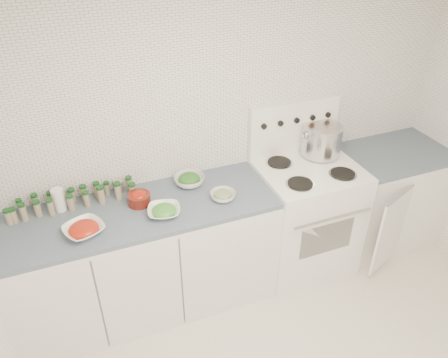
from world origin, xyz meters
TOP-DOWN VIEW (x-y plane):
  - room_walls at (0.00, 0.00)m, footprint 3.54×3.04m
  - counter_left at (-0.82, 1.19)m, footprint 1.85×0.62m
  - stove at (0.48, 1.19)m, footprint 0.76×0.70m
  - counter_right at (1.30, 1.19)m, footprint 0.89×0.78m
  - stock_pot at (0.66, 1.34)m, footprint 0.33×0.31m
  - bowl_tomato at (-1.20, 1.07)m, footprint 0.31×0.31m
  - bowl_snowpea at (-0.69, 1.07)m, footprint 0.26×0.26m
  - bowl_broccoli at (-0.42, 1.35)m, footprint 0.27×0.27m
  - bowl_zucchini at (-0.26, 1.09)m, footprint 0.17×0.17m
  - bowl_pepper at (-0.81, 1.25)m, footprint 0.16×0.16m
  - salt_canister at (-1.32, 1.38)m, footprint 0.09×0.09m
  - tin_can at (-0.92, 1.45)m, footprint 0.08×0.08m
  - spice_cluster at (-1.23, 1.39)m, footprint 0.84×0.16m

SIDE VIEW (x-z plane):
  - counter_right at x=1.30m, z-range 0.00..0.90m
  - counter_left at x=-0.82m, z-range 0.00..0.90m
  - stove at x=0.48m, z-range -0.18..1.18m
  - bowl_snowpea at x=-0.69m, z-range 0.89..0.97m
  - bowl_zucchini at x=-0.26m, z-range 0.90..0.97m
  - bowl_tomato at x=-1.20m, z-range 0.89..0.97m
  - bowl_broccoli at x=-0.42m, z-range 0.90..0.98m
  - tin_can at x=-0.92m, z-range 0.90..0.99m
  - bowl_pepper at x=-0.81m, z-range 0.90..1.00m
  - spice_cluster at x=-1.23m, z-range 0.89..1.03m
  - salt_canister at x=-1.32m, z-range 0.90..1.06m
  - stock_pot at x=0.66m, z-range 0.96..1.19m
  - room_walls at x=0.00m, z-range 0.30..2.82m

